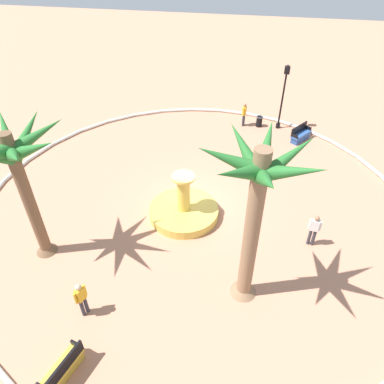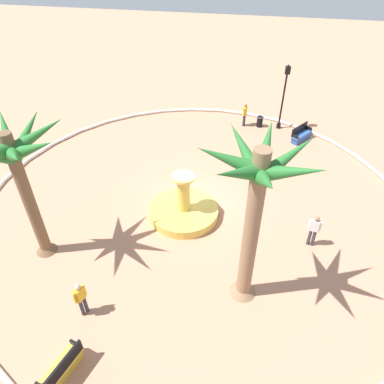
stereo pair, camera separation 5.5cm
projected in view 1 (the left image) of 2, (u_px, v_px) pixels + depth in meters
name	position (u px, v px, depth m)	size (l,w,h in m)	color
ground_plane	(195.00, 205.00, 18.13)	(80.00, 80.00, 0.00)	tan
plaza_curb	(195.00, 203.00, 18.07)	(21.26, 21.26, 0.20)	silver
fountain	(184.00, 210.00, 17.30)	(3.32, 3.32, 2.36)	gold
palm_tree_near_fountain	(15.00, 163.00, 12.79)	(4.14, 4.09, 6.08)	brown
palm_tree_by_curb	(256.00, 196.00, 11.04)	(3.86, 3.87, 6.77)	#8E6B4C
bench_east	(63.00, 370.00, 11.37)	(0.94, 1.68, 1.00)	gold
bench_west	(300.00, 135.00, 22.85)	(1.36, 1.58, 1.00)	#335BA8
lamppost	(283.00, 92.00, 22.77)	(0.32, 0.32, 4.30)	black
trash_bin	(259.00, 121.00, 24.26)	(0.46, 0.46, 0.73)	black
person_cyclist_helmet	(244.00, 113.00, 24.04)	(0.27, 0.52, 1.59)	#33333D
person_cyclist_photo	(314.00, 229.00, 15.45)	(0.53, 0.25, 1.67)	#33333D
person_pedestrian_stroll	(81.00, 298.00, 12.76)	(0.32, 0.49, 1.65)	#33333D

